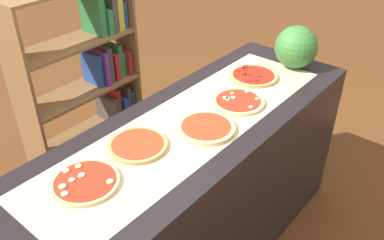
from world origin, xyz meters
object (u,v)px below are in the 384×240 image
Objects in this scene: pizza_plain_1 at (138,145)px; pizza_pepperoni_4 at (253,76)px; pizza_mushroom_3 at (238,102)px; bookshelf at (97,86)px; pizza_mushroom_0 at (85,182)px; watermelon at (296,47)px; pizza_plain_2 at (206,128)px.

pizza_plain_1 is 0.95× the size of pizza_pepperoni_4.
pizza_mushroom_3 is 0.31m from pizza_pepperoni_4.
pizza_mushroom_0 is at bearing -129.43° from bookshelf.
watermelon is 0.18× the size of bookshelf.
pizza_mushroom_0 is at bearing 175.37° from watermelon.
bookshelf reaches higher than pizza_mushroom_0.
pizza_pepperoni_4 is (1.18, -0.01, 0.00)m from pizza_mushroom_0.
pizza_mushroom_3 is at bearing 4.32° from pizza_plain_2.
watermelon reaches higher than pizza_mushroom_3.
pizza_plain_1 is at bearing 178.16° from pizza_pepperoni_4.
pizza_mushroom_0 is at bearing 179.45° from pizza_pepperoni_4.
pizza_mushroom_0 reaches higher than pizza_plain_2.
watermelon is (0.28, -0.11, 0.11)m from pizza_pepperoni_4.
pizza_mushroom_0 is 1.06× the size of watermelon.
pizza_plain_1 is 0.19× the size of bookshelf.
pizza_plain_1 is 0.33m from pizza_plain_2.
pizza_plain_1 is 1.17m from watermelon.
pizza_mushroom_3 is 0.58m from watermelon.
watermelon is at bearing -20.85° from pizza_pepperoni_4.
pizza_plain_2 is (0.59, -0.13, 0.00)m from pizza_mushroom_0.
bookshelf is at bearing 92.35° from pizza_mushroom_3.
watermelon is (1.46, -0.12, 0.11)m from pizza_mushroom_0.
pizza_pepperoni_4 is 0.32m from watermelon.
pizza_plain_1 is at bearing 3.33° from pizza_mushroom_0.
watermelon reaches higher than pizza_plain_1.
pizza_pepperoni_4 is 0.20× the size of bookshelf.
pizza_plain_2 is 1.21m from bookshelf.
pizza_mushroom_0 is 1.18m from pizza_pepperoni_4.
pizza_plain_2 is 0.29m from pizza_mushroom_3.
pizza_plain_1 is at bearing 153.50° from pizza_plain_2.
pizza_pepperoni_4 reaches higher than pizza_plain_2.
bookshelf is at bearing 108.27° from pizza_pepperoni_4.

